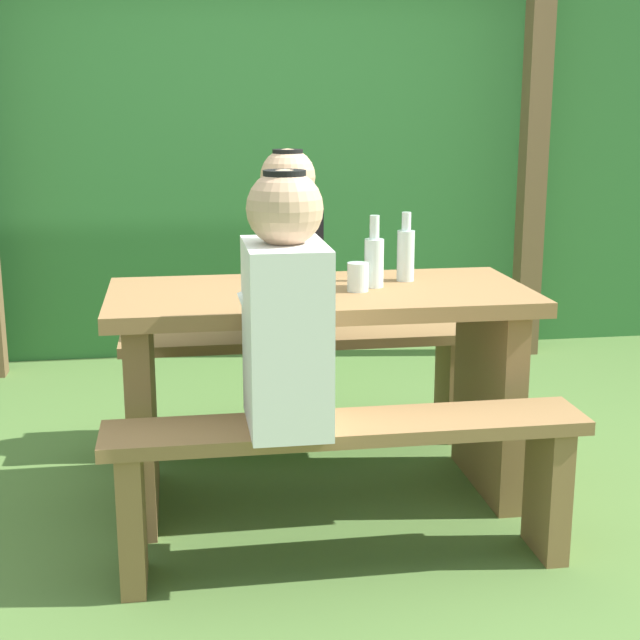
{
  "coord_description": "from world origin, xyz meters",
  "views": [
    {
      "loc": [
        -0.47,
        -2.98,
        1.36
      ],
      "look_at": [
        0.0,
        0.0,
        0.64
      ],
      "focal_mm": 51.9,
      "sensor_mm": 36.0,
      "label": 1
    }
  ],
  "objects_px": {
    "person_black_coat": "(289,251)",
    "bench_near": "(347,464)",
    "person_white_shirt": "(286,311)",
    "cell_phone": "(364,278)",
    "bench_far": "(300,366)",
    "bottle_right": "(406,253)",
    "drinking_glass": "(358,277)",
    "bottle_left": "(374,259)",
    "picnic_table": "(320,358)"
  },
  "relations": [
    {
      "from": "person_black_coat",
      "to": "bench_near",
      "type": "bearing_deg",
      "value": -87.6
    },
    {
      "from": "person_white_shirt",
      "to": "cell_phone",
      "type": "xyz_separation_m",
      "value": [
        0.36,
        0.66,
        -0.04
      ]
    },
    {
      "from": "bench_far",
      "to": "bottle_right",
      "type": "relative_size",
      "value": 5.84
    },
    {
      "from": "cell_phone",
      "to": "bottle_right",
      "type": "bearing_deg",
      "value": -10.23
    },
    {
      "from": "bench_near",
      "to": "drinking_glass",
      "type": "distance_m",
      "value": 0.67
    },
    {
      "from": "person_white_shirt",
      "to": "drinking_glass",
      "type": "bearing_deg",
      "value": 57.56
    },
    {
      "from": "bench_far",
      "to": "person_black_coat",
      "type": "bearing_deg",
      "value": -175.57
    },
    {
      "from": "bench_far",
      "to": "drinking_glass",
      "type": "xyz_separation_m",
      "value": [
        0.12,
        -0.55,
        0.46
      ]
    },
    {
      "from": "bench_far",
      "to": "cell_phone",
      "type": "height_order",
      "value": "cell_phone"
    },
    {
      "from": "person_white_shirt",
      "to": "bottle_left",
      "type": "distance_m",
      "value": 0.64
    },
    {
      "from": "person_white_shirt",
      "to": "person_black_coat",
      "type": "relative_size",
      "value": 1.0
    },
    {
      "from": "cell_phone",
      "to": "person_black_coat",
      "type": "bearing_deg",
      "value": 129.41
    },
    {
      "from": "person_white_shirt",
      "to": "bottle_left",
      "type": "xyz_separation_m",
      "value": [
        0.36,
        0.52,
        0.05
      ]
    },
    {
      "from": "person_black_coat",
      "to": "bottle_right",
      "type": "bearing_deg",
      "value": -47.99
    },
    {
      "from": "bench_far",
      "to": "person_white_shirt",
      "type": "distance_m",
      "value": 1.13
    },
    {
      "from": "bottle_left",
      "to": "cell_phone",
      "type": "bearing_deg",
      "value": 92.12
    },
    {
      "from": "bench_far",
      "to": "cell_phone",
      "type": "bearing_deg",
      "value": -63.32
    },
    {
      "from": "person_black_coat",
      "to": "bottle_left",
      "type": "distance_m",
      "value": 0.54
    },
    {
      "from": "picnic_table",
      "to": "bench_near",
      "type": "bearing_deg",
      "value": -90.0
    },
    {
      "from": "bench_far",
      "to": "person_black_coat",
      "type": "height_order",
      "value": "person_black_coat"
    },
    {
      "from": "bottle_left",
      "to": "cell_phone",
      "type": "relative_size",
      "value": 1.73
    },
    {
      "from": "bottle_right",
      "to": "cell_phone",
      "type": "relative_size",
      "value": 1.71
    },
    {
      "from": "picnic_table",
      "to": "cell_phone",
      "type": "height_order",
      "value": "cell_phone"
    },
    {
      "from": "picnic_table",
      "to": "bench_near",
      "type": "relative_size",
      "value": 1.0
    },
    {
      "from": "bench_far",
      "to": "person_white_shirt",
      "type": "bearing_deg",
      "value": -99.79
    },
    {
      "from": "bench_far",
      "to": "person_black_coat",
      "type": "xyz_separation_m",
      "value": [
        -0.04,
        -0.0,
        0.46
      ]
    },
    {
      "from": "picnic_table",
      "to": "person_white_shirt",
      "type": "bearing_deg",
      "value": -109.09
    },
    {
      "from": "bottle_right",
      "to": "person_white_shirt",
      "type": "bearing_deg",
      "value": -128.75
    },
    {
      "from": "person_white_shirt",
      "to": "drinking_glass",
      "type": "height_order",
      "value": "person_white_shirt"
    },
    {
      "from": "person_white_shirt",
      "to": "cell_phone",
      "type": "height_order",
      "value": "person_white_shirt"
    },
    {
      "from": "drinking_glass",
      "to": "bottle_left",
      "type": "bearing_deg",
      "value": 41.95
    },
    {
      "from": "person_black_coat",
      "to": "cell_phone",
      "type": "bearing_deg",
      "value": -57.91
    },
    {
      "from": "bench_far",
      "to": "bottle_right",
      "type": "bearing_deg",
      "value": -51.78
    },
    {
      "from": "bench_near",
      "to": "bench_far",
      "type": "bearing_deg",
      "value": 90.0
    },
    {
      "from": "bottle_right",
      "to": "person_black_coat",
      "type": "bearing_deg",
      "value": 132.01
    },
    {
      "from": "bottle_left",
      "to": "cell_phone",
      "type": "distance_m",
      "value": 0.16
    },
    {
      "from": "person_black_coat",
      "to": "picnic_table",
      "type": "bearing_deg",
      "value": -85.19
    },
    {
      "from": "bottle_right",
      "to": "bench_near",
      "type": "bearing_deg",
      "value": -117.2
    },
    {
      "from": "drinking_glass",
      "to": "bottle_left",
      "type": "relative_size",
      "value": 0.39
    },
    {
      "from": "bench_near",
      "to": "drinking_glass",
      "type": "height_order",
      "value": "drinking_glass"
    },
    {
      "from": "drinking_glass",
      "to": "person_black_coat",
      "type": "bearing_deg",
      "value": 106.39
    },
    {
      "from": "bench_far",
      "to": "cell_phone",
      "type": "relative_size",
      "value": 10.0
    },
    {
      "from": "person_black_coat",
      "to": "bottle_left",
      "type": "bearing_deg",
      "value": -65.01
    },
    {
      "from": "picnic_table",
      "to": "bottle_right",
      "type": "relative_size",
      "value": 5.84
    },
    {
      "from": "bench_near",
      "to": "bench_far",
      "type": "height_order",
      "value": "same"
    },
    {
      "from": "bench_near",
      "to": "cell_phone",
      "type": "xyz_separation_m",
      "value": [
        0.18,
        0.66,
        0.42
      ]
    },
    {
      "from": "bottle_right",
      "to": "cell_phone",
      "type": "xyz_separation_m",
      "value": [
        -0.14,
        0.04,
        -0.09
      ]
    },
    {
      "from": "person_white_shirt",
      "to": "bottle_left",
      "type": "height_order",
      "value": "person_white_shirt"
    },
    {
      "from": "bottle_right",
      "to": "cell_phone",
      "type": "height_order",
      "value": "bottle_right"
    },
    {
      "from": "drinking_glass",
      "to": "bench_near",
      "type": "bearing_deg",
      "value": -104.31
    }
  ]
}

